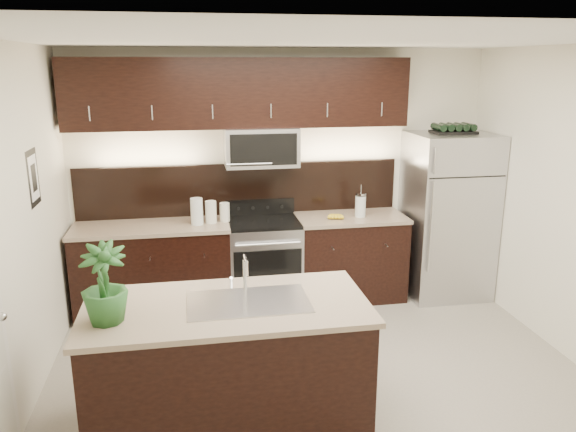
# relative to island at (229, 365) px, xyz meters

# --- Properties ---
(ground) EXTENTS (4.50, 4.50, 0.00)m
(ground) POSITION_rel_island_xyz_m (0.79, 0.40, -0.47)
(ground) COLOR gray
(ground) RESTS_ON ground
(room_walls) EXTENTS (4.52, 4.02, 2.71)m
(room_walls) POSITION_rel_island_xyz_m (0.68, 0.36, 1.22)
(room_walls) COLOR silver
(room_walls) RESTS_ON ground
(counter_run) EXTENTS (3.51, 0.65, 0.94)m
(counter_run) POSITION_rel_island_xyz_m (0.33, 2.09, -0.00)
(counter_run) COLOR black
(counter_run) RESTS_ON ground
(upper_fixtures) EXTENTS (3.49, 0.40, 1.66)m
(upper_fixtures) POSITION_rel_island_xyz_m (0.36, 2.23, 1.67)
(upper_fixtures) COLOR black
(upper_fixtures) RESTS_ON counter_run
(island) EXTENTS (1.96, 0.96, 0.94)m
(island) POSITION_rel_island_xyz_m (0.00, 0.00, 0.00)
(island) COLOR black
(island) RESTS_ON ground
(sink_faucet) EXTENTS (0.84, 0.50, 0.28)m
(sink_faucet) POSITION_rel_island_xyz_m (0.15, 0.01, 0.48)
(sink_faucet) COLOR silver
(sink_faucet) RESTS_ON island
(refrigerator) EXTENTS (0.88, 0.79, 1.82)m
(refrigerator) POSITION_rel_island_xyz_m (2.59, 2.03, 0.44)
(refrigerator) COLOR #B2B2B7
(refrigerator) RESTS_ON ground
(wine_rack) EXTENTS (0.45, 0.28, 0.10)m
(wine_rack) POSITION_rel_island_xyz_m (2.59, 2.03, 1.39)
(wine_rack) COLOR black
(wine_rack) RESTS_ON refrigerator
(plant) EXTENTS (0.31, 0.31, 0.52)m
(plant) POSITION_rel_island_xyz_m (-0.77, -0.14, 0.73)
(plant) COLOR #215020
(plant) RESTS_ON island
(canisters) EXTENTS (0.40, 0.19, 0.28)m
(canisters) POSITION_rel_island_xyz_m (-0.04, 2.07, 0.59)
(canisters) COLOR silver
(canisters) RESTS_ON counter_run
(french_press) EXTENTS (0.12, 0.12, 0.34)m
(french_press) POSITION_rel_island_xyz_m (1.59, 2.04, 0.59)
(french_press) COLOR silver
(french_press) RESTS_ON counter_run
(bananas) EXTENTS (0.21, 0.18, 0.06)m
(bananas) POSITION_rel_island_xyz_m (1.25, 2.01, 0.50)
(bananas) COLOR gold
(bananas) RESTS_ON counter_run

